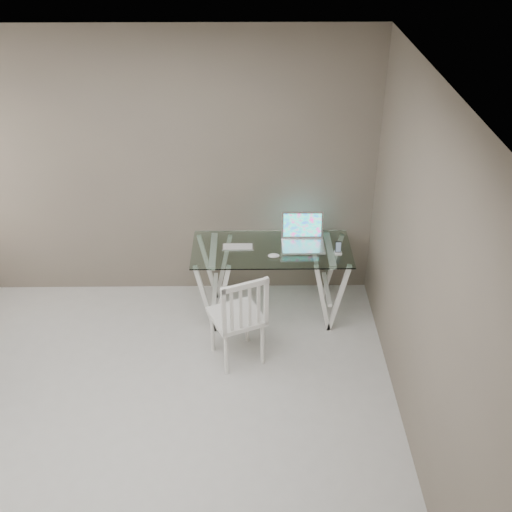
{
  "coord_description": "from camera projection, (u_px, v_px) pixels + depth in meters",
  "views": [
    {
      "loc": [
        0.77,
        -3.41,
        3.85
      ],
      "look_at": [
        0.83,
        1.47,
        0.85
      ],
      "focal_mm": 45.0,
      "sensor_mm": 36.0,
      "label": 1
    }
  ],
  "objects": [
    {
      "name": "keyboard",
      "position": [
        238.0,
        247.0,
        6.06
      ],
      "size": [
        0.3,
        0.13,
        0.01
      ],
      "primitive_type": "cube",
      "color": "silver",
      "rests_on": "desk"
    },
    {
      "name": "desk",
      "position": [
        271.0,
        281.0,
        6.23
      ],
      "size": [
        1.5,
        0.7,
        0.75
      ],
      "color": "silver",
      "rests_on": "ground"
    },
    {
      "name": "mouse",
      "position": [
        274.0,
        256.0,
        5.9
      ],
      "size": [
        0.11,
        0.06,
        0.03
      ],
      "primitive_type": "ellipsoid",
      "color": "white",
      "rests_on": "desk"
    },
    {
      "name": "room",
      "position": [
        117.0,
        261.0,
        4.03
      ],
      "size": [
        4.5,
        4.52,
        2.71
      ],
      "color": "beige",
      "rests_on": "ground"
    },
    {
      "name": "chair",
      "position": [
        240.0,
        316.0,
        5.53
      ],
      "size": [
        0.56,
        0.56,
        0.93
      ],
      "rotation": [
        0.0,
        0.0,
        0.4
      ],
      "color": "white",
      "rests_on": "ground"
    },
    {
      "name": "phone_dock",
      "position": [
        338.0,
        250.0,
        5.95
      ],
      "size": [
        0.07,
        0.07,
        0.12
      ],
      "color": "white",
      "rests_on": "desk"
    },
    {
      "name": "laptop",
      "position": [
        303.0,
        237.0,
        6.09
      ],
      "size": [
        0.4,
        0.33,
        0.28
      ],
      "color": "silver",
      "rests_on": "desk"
    }
  ]
}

